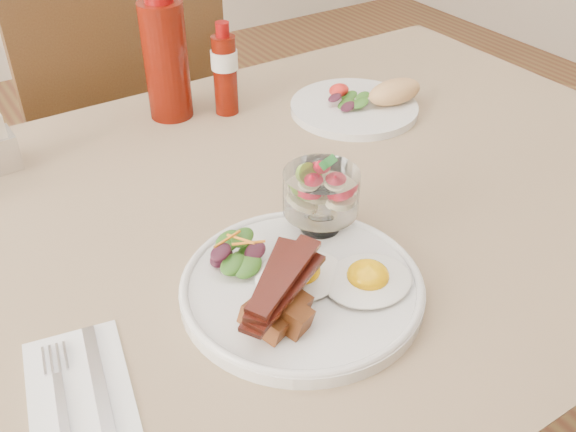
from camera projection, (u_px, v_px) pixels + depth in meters
name	position (u px, v px, depth m)	size (l,w,h in m)	color
table	(277.00, 255.00, 0.94)	(1.33, 0.88, 0.75)	#4F3418
chair_far	(124.00, 148.00, 1.47)	(0.42, 0.42, 0.93)	#4F3418
main_plate	(302.00, 288.00, 0.74)	(0.28, 0.28, 0.02)	silver
fried_eggs	(333.00, 275.00, 0.73)	(0.17, 0.15, 0.03)	silver
bacon_potato_pile	(281.00, 298.00, 0.67)	(0.13, 0.10, 0.06)	brown
side_salad	(238.00, 255.00, 0.75)	(0.08, 0.07, 0.04)	#205416
fruit_cup	(321.00, 192.00, 0.79)	(0.09, 0.09, 0.10)	white
second_plate	(364.00, 103.00, 1.11)	(0.23, 0.22, 0.06)	silver
ketchup_bottle	(166.00, 59.00, 1.05)	(0.09, 0.09, 0.22)	#580E05
hot_sauce_bottle	(225.00, 70.00, 1.07)	(0.06, 0.06, 0.16)	#580E05
napkin_cutlery	(81.00, 394.00, 0.62)	(0.13, 0.19, 0.01)	white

